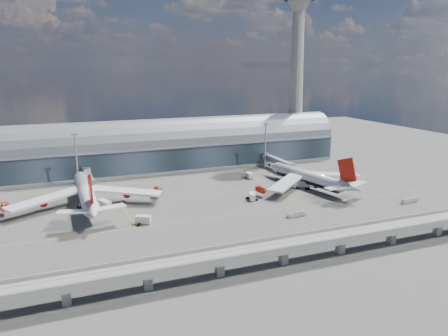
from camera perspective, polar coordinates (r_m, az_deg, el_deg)
name	(u,v)px	position (r m, az deg, el deg)	size (l,w,h in m)	color
ground	(217,208)	(178.43, -0.97, -5.27)	(500.00, 500.00, 0.00)	#474744
taxi_lines	(199,194)	(198.29, -3.24, -3.37)	(200.00, 80.12, 0.01)	gold
terminal	(167,148)	(247.86, -7.41, 2.61)	(200.00, 30.00, 28.00)	#1D2931
control_tower	(296,74)	(281.43, 9.45, 12.07)	(19.00, 19.00, 103.00)	gray
guideway	(284,247)	(129.95, 7.81, -10.18)	(220.00, 8.50, 7.20)	gray
floodlight_mast_left	(76,159)	(217.74, -18.71, 1.15)	(3.00, 0.70, 25.70)	gray
floodlight_mast_right	(265,145)	(243.71, 5.43, 3.03)	(3.00, 0.70, 25.70)	gray
airliner_left	(86,193)	(186.70, -17.57, -3.18)	(63.74, 66.91, 20.46)	white
airliner_right	(309,178)	(209.91, 11.08, -1.24)	(58.03, 60.73, 19.36)	white
jet_bridge_left	(88,176)	(218.00, -17.32, -1.02)	(4.40, 28.00, 7.25)	gray
jet_bridge_right	(276,160)	(244.19, 6.77, 1.00)	(4.40, 32.00, 7.25)	gray
service_truck_1	(143,220)	(163.45, -10.51, -6.67)	(6.01, 4.68, 3.17)	silver
service_truck_2	(301,184)	(210.62, 10.04, -2.11)	(8.75, 4.20, 3.05)	silver
service_truck_3	(252,196)	(189.14, 3.69, -3.73)	(4.31, 6.49, 2.93)	silver
service_truck_4	(249,175)	(224.58, 3.29, -0.98)	(2.66, 5.16, 2.96)	silver
service_truck_5	(105,204)	(184.52, -15.33, -4.58)	(5.17, 7.23, 3.27)	silver
cargo_train_0	(297,214)	(170.73, 9.45, -5.98)	(8.27, 2.33, 1.83)	gray
cargo_train_1	(299,238)	(148.80, 9.73, -8.96)	(7.82, 4.42, 1.74)	gray
cargo_train_2	(409,200)	(200.86, 23.05, -3.93)	(8.79, 2.99, 1.93)	gray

